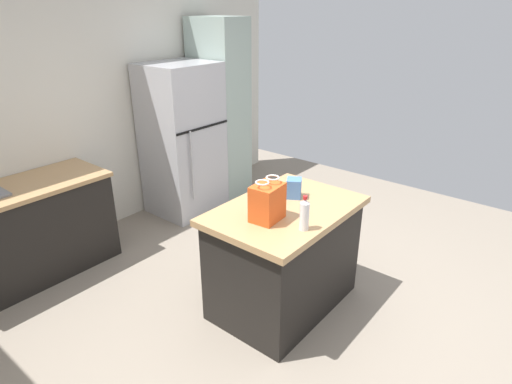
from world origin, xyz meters
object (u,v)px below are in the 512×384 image
(refrigerator, at_px, (183,140))
(tall_cabinet, at_px, (220,111))
(shopping_bag, at_px, (267,202))
(small_box, at_px, (294,188))
(bottle, at_px, (304,214))
(kitchen_island, at_px, (284,257))
(ear_defenders, at_px, (261,195))

(refrigerator, bearing_deg, tall_cabinet, 0.02)
(shopping_bag, bearing_deg, refrigerator, 63.57)
(refrigerator, xyz_separation_m, small_box, (-0.57, -1.99, 0.10))
(bottle, bearing_deg, shopping_bag, 98.14)
(kitchen_island, height_order, bottle, bottle)
(kitchen_island, height_order, ear_defenders, ear_defenders)
(refrigerator, bearing_deg, small_box, -105.95)
(small_box, height_order, ear_defenders, small_box)
(refrigerator, xyz_separation_m, ear_defenders, (-0.75, -1.79, 0.04))
(tall_cabinet, distance_m, ear_defenders, 2.29)
(small_box, bearing_deg, tall_cabinet, 58.47)
(kitchen_island, distance_m, refrigerator, 2.24)
(tall_cabinet, relative_size, small_box, 14.10)
(tall_cabinet, xyz_separation_m, bottle, (-1.64, -2.36, -0.09))
(bottle, bearing_deg, small_box, 41.85)
(refrigerator, bearing_deg, kitchen_island, -110.66)
(shopping_bag, relative_size, small_box, 2.01)
(kitchen_island, bearing_deg, ear_defenders, 85.04)
(small_box, bearing_deg, bottle, -138.15)
(kitchen_island, distance_m, shopping_bag, 0.65)
(tall_cabinet, height_order, small_box, tall_cabinet)
(kitchen_island, xyz_separation_m, ear_defenders, (0.02, 0.27, 0.48))
(refrigerator, bearing_deg, ear_defenders, -112.78)
(tall_cabinet, relative_size, ear_defenders, 10.75)
(refrigerator, bearing_deg, shopping_bag, -116.43)
(shopping_bag, bearing_deg, kitchen_island, 2.54)
(kitchen_island, xyz_separation_m, shopping_bag, (-0.25, -0.01, 0.59))
(refrigerator, relative_size, small_box, 11.18)
(tall_cabinet, distance_m, bottle, 2.88)
(bottle, height_order, ear_defenders, bottle)
(kitchen_island, bearing_deg, refrigerator, 69.34)
(shopping_bag, height_order, bottle, shopping_bag)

